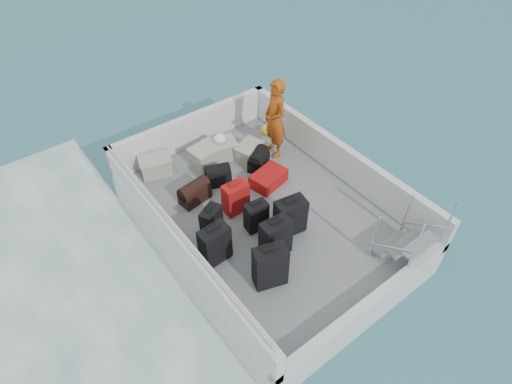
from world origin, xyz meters
The scene contains 22 objects.
ground centered at (0.00, 0.00, 0.00)m, with size 160.00×160.00×0.00m, color #1C5964.
ferry_hull centered at (0.00, 0.00, 0.30)m, with size 3.60×5.00×0.60m, color silver.
deck centered at (0.00, 0.00, 0.61)m, with size 3.30×4.70×0.02m, color slate.
deck_fittings centered at (0.35, -0.32, 0.99)m, with size 3.60×5.00×0.90m.
suitcase_0 centered at (-0.87, -1.22, 1.00)m, with size 0.49×0.28×0.75m, color black.
suitcase_1 centered at (-1.27, -0.37, 0.97)m, with size 0.47×0.27×0.70m, color black.
suitcase_2 centered at (-1.02, 0.13, 0.89)m, with size 0.38×0.23×0.55m, color black.
suitcase_3 centered at (-0.45, -0.84, 0.98)m, with size 0.47×0.28×0.72m, color black.
suitcase_4 centered at (-0.37, -0.24, 0.90)m, with size 0.38×0.22×0.56m, color black.
suitcase_5 centered at (-0.40, 0.31, 0.92)m, with size 0.43×0.26×0.60m, color maroon.
suitcase_6 centered at (0.03, -0.63, 0.96)m, with size 0.50×0.30×0.69m, color black.
suitcase_8 centered at (0.48, 0.51, 0.75)m, with size 0.44×0.66×0.26m, color maroon.
duffel_0 centered at (-0.84, 0.97, 0.78)m, with size 0.56×0.30×0.32m, color black, non-canonical shape.
duffel_1 centered at (-0.25, 1.10, 0.78)m, with size 0.45×0.30×0.32m, color black, non-canonical shape.
duffel_2 centered at (0.62, 0.99, 0.78)m, with size 0.46×0.30×0.32m, color black, non-canonical shape.
crate_0 centered at (-1.05, 2.05, 0.79)m, with size 0.56×0.39×0.34m, color #AFAC98.
crate_1 centered at (-0.10, 1.72, 0.80)m, with size 0.61×0.42×0.37m, color #AFAC98.
crate_2 centered at (0.20, 1.69, 0.80)m, with size 0.59×0.41×0.36m, color #AFAC98.
crate_3 centered at (0.64, 1.33, 0.78)m, with size 0.52×0.36×0.31m, color #AFAC98.
yellow_bag centered at (1.45, 1.76, 0.73)m, with size 0.28×0.26×0.22m, color #CEC916.
white_bag centered at (0.20, 1.69, 1.07)m, with size 0.24×0.24×0.18m, color white.
passenger centered at (1.16, 1.18, 1.43)m, with size 0.60×0.39×1.63m, color #DA5D14.
Camera 1 is at (-3.29, -4.06, 6.13)m, focal length 30.00 mm.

